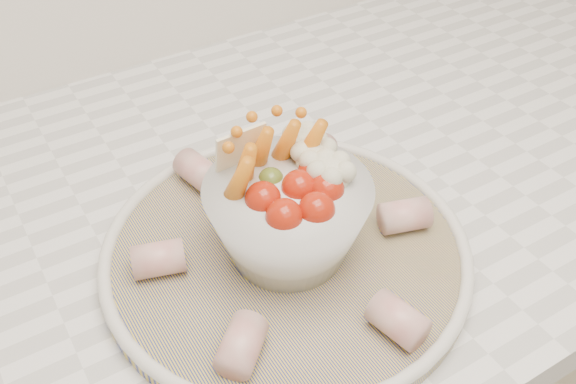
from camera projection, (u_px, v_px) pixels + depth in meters
serving_platter at (286, 251)px, 0.58m from camera, size 0.34×0.34×0.02m
veggie_bowl at (289, 211)px, 0.55m from camera, size 0.14×0.14×0.12m
cured_meat_rolls at (286, 236)px, 0.57m from camera, size 0.27×0.30×0.03m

